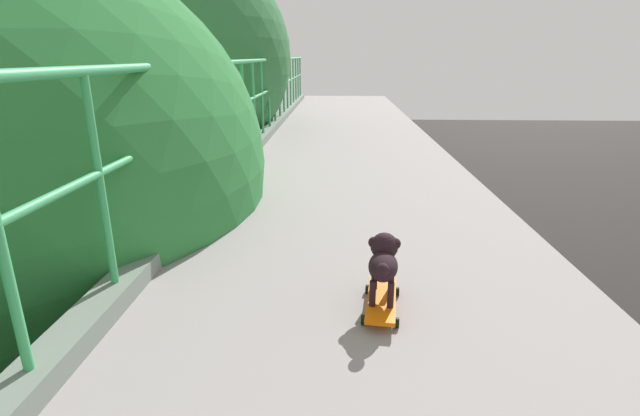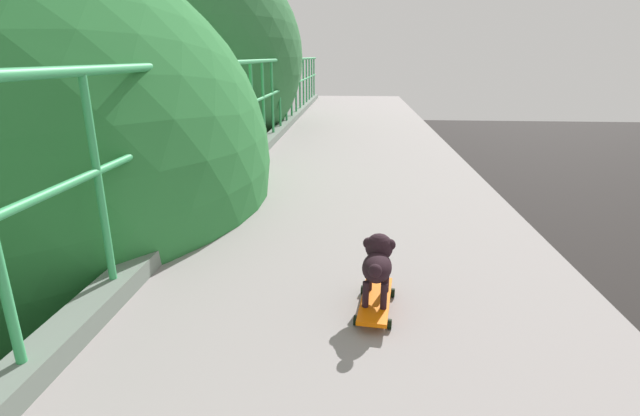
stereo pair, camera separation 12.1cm
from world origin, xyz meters
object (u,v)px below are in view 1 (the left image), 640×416
toy_skateboard (381,299)px  small_dog (384,259)px  city_bus (127,188)px  car_red_taxi_seventh (131,303)px

toy_skateboard → small_dog: bearing=81.7°
toy_skateboard → small_dog: small_dog is taller
toy_skateboard → small_dog: size_ratio=1.39×
city_bus → small_dog: bearing=-60.9°
city_bus → toy_skateboard: bearing=-61.0°
small_dog → city_bus: bearing=119.1°
city_bus → toy_skateboard: (10.15, -18.28, 4.57)m
small_dog → toy_skateboard: bearing=-98.3°
car_red_taxi_seventh → city_bus: city_bus is taller
toy_skateboard → car_red_taxi_seventh: bearing=123.5°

